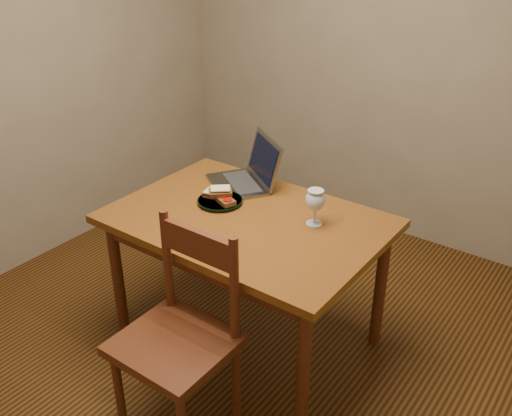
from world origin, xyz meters
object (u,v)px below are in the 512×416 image
Objects in this scene: table at (247,233)px; chair at (178,329)px; milk_glass at (315,207)px; plate at (220,201)px; laptop at (250,173)px.

chair reaches higher than table.
milk_glass is at bearing 76.55° from chair.
chair is at bearing -64.55° from plate.
table is 0.37m from milk_glass.
chair is 0.77m from plate.
milk_glass reaches higher than plate.
table is 0.65m from chair.
laptop is at bearing 109.46° from chair.
plate is (-0.32, 0.67, 0.22)m from chair.
laptop reaches higher than milk_glass.
table is 0.41m from laptop.
table is 5.60× the size of plate.
plate is at bearing -52.99° from laptop.
chair is at bearing -79.54° from table.
milk_glass is (0.18, 0.76, 0.30)m from chair.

